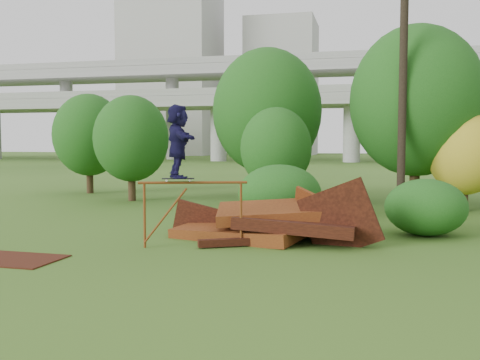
% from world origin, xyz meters
% --- Properties ---
extents(ground, '(240.00, 240.00, 0.00)m').
position_xyz_m(ground, '(0.00, 0.00, 0.00)').
color(ground, '#2D5116').
rests_on(ground, ground).
extents(scrap_pile, '(5.82, 3.36, 2.13)m').
position_xyz_m(scrap_pile, '(-0.16, 2.72, 0.42)').
color(scrap_pile, '#4D1E0D').
rests_on(scrap_pile, ground).
extents(grind_rail, '(2.53, 0.87, 1.61)m').
position_xyz_m(grind_rail, '(-1.78, 1.22, 1.17)').
color(grind_rail, brown).
rests_on(grind_rail, ground).
extents(skateboard, '(0.80, 0.44, 0.08)m').
position_xyz_m(skateboard, '(-2.12, 1.11, 1.67)').
color(skateboard, black).
rests_on(skateboard, grind_rail).
extents(skater, '(1.28, 1.68, 1.77)m').
position_xyz_m(skater, '(-2.12, 1.11, 2.57)').
color(skater, '#14113A').
rests_on(skater, skateboard).
extents(flat_plate, '(1.96, 1.43, 0.03)m').
position_xyz_m(flat_plate, '(-5.07, -1.10, 0.01)').
color(flat_plate, '#3A170C').
rests_on(flat_plate, ground).
extents(tree_0, '(3.26, 3.26, 4.59)m').
position_xyz_m(tree_0, '(-7.72, 10.43, 2.71)').
color(tree_0, black).
rests_on(tree_0, ground).
extents(tree_1, '(4.82, 4.82, 6.71)m').
position_xyz_m(tree_1, '(-2.09, 12.38, 3.93)').
color(tree_1, black).
rests_on(tree_1, ground).
extents(tree_2, '(2.78, 2.78, 3.92)m').
position_xyz_m(tree_2, '(-1.19, 9.50, 2.31)').
color(tree_2, black).
rests_on(tree_2, ground).
extents(tree_3, '(5.13, 5.13, 7.12)m').
position_xyz_m(tree_3, '(4.09, 11.04, 4.16)').
color(tree_3, black).
rests_on(tree_3, ground).
extents(tree_4, '(2.66, 2.66, 3.67)m').
position_xyz_m(tree_4, '(5.78, 10.07, 2.13)').
color(tree_4, black).
rests_on(tree_4, ground).
extents(tree_6, '(3.56, 3.56, 4.98)m').
position_xyz_m(tree_6, '(-11.32, 13.22, 2.92)').
color(tree_6, black).
rests_on(tree_6, ground).
extents(shrub_left, '(2.67, 2.47, 1.85)m').
position_xyz_m(shrub_left, '(-0.42, 5.79, 0.92)').
color(shrub_left, '#154311').
rests_on(shrub_left, ground).
extents(shrub_right, '(2.20, 2.02, 1.56)m').
position_xyz_m(shrub_right, '(3.87, 4.24, 0.78)').
color(shrub_right, '#154311').
rests_on(shrub_right, ground).
extents(utility_pole, '(1.40, 0.28, 10.32)m').
position_xyz_m(utility_pole, '(3.44, 8.51, 5.24)').
color(utility_pole, black).
rests_on(utility_pole, ground).
extents(freeway_overpass, '(160.00, 15.00, 13.70)m').
position_xyz_m(freeway_overpass, '(0.00, 62.92, 10.32)').
color(freeway_overpass, gray).
rests_on(freeway_overpass, ground).
extents(building_left, '(18.00, 16.00, 35.00)m').
position_xyz_m(building_left, '(-38.00, 95.00, 17.50)').
color(building_left, '#9E9E99').
rests_on(building_left, ground).
extents(building_right, '(14.00, 14.00, 28.00)m').
position_xyz_m(building_right, '(-16.00, 102.00, 14.00)').
color(building_right, '#9E9E99').
rests_on(building_right, ground).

